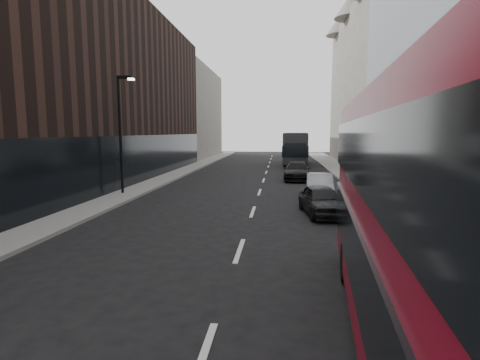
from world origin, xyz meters
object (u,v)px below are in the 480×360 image
(car_a, at_px, (322,200))
(red_bus, at_px, (447,219))
(car_b, at_px, (320,186))
(street_lamp, at_px, (121,126))
(grey_bus, at_px, (297,148))
(car_c, at_px, (297,171))

(car_a, bearing_deg, red_bus, -95.13)
(red_bus, xyz_separation_m, car_a, (-0.57, 11.62, -1.84))
(car_a, xyz_separation_m, car_b, (0.39, 4.71, 0.01))
(street_lamp, bearing_deg, car_a, -20.47)
(grey_bus, xyz_separation_m, car_c, (-0.56, -14.31, -1.28))
(red_bus, height_order, grey_bus, red_bus)
(street_lamp, relative_size, red_bus, 0.61)
(red_bus, relative_size, car_c, 2.29)
(car_a, height_order, car_b, car_b)
(street_lamp, distance_m, red_bus, 20.00)
(car_b, xyz_separation_m, car_c, (-0.96, 8.18, 0.02))
(red_bus, relative_size, grey_bus, 0.98)
(street_lamp, xyz_separation_m, car_c, (10.89, 8.62, -3.45))
(red_bus, distance_m, car_b, 16.44)
(street_lamp, bearing_deg, car_c, 38.36)
(grey_bus, xyz_separation_m, car_a, (0.01, -27.20, -1.31))
(car_a, relative_size, car_b, 0.96)
(street_lamp, height_order, car_c, street_lamp)
(street_lamp, height_order, car_b, street_lamp)
(red_bus, distance_m, car_c, 24.61)
(street_lamp, distance_m, grey_bus, 25.71)
(street_lamp, distance_m, car_a, 12.71)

